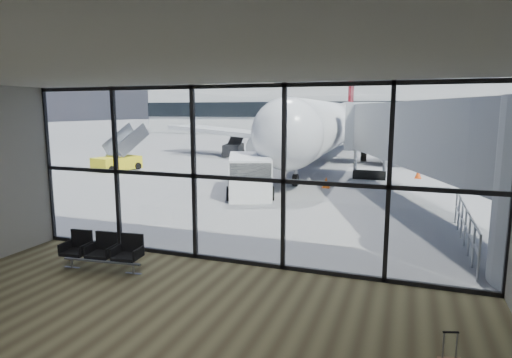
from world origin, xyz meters
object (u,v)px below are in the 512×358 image
Objects in this scene: service_van at (250,175)px; belt_loader at (234,149)px; seating_row at (104,249)px; mobile_stairs at (118,161)px; airliner at (332,125)px.

belt_loader is at bearing 93.13° from service_van.
service_van is at bearing 83.57° from seating_row.
service_van is 12.17m from mobile_stairs.
seating_row is 26.63m from belt_loader.
seating_row is at bearing -112.43° from service_van.
mobile_stairs is (-3.72, -10.69, -0.02)m from belt_loader.
airliner is (0.96, 26.20, 2.21)m from seating_row.
airliner is 16.37m from service_van.
service_van reaches higher than seating_row.
mobile_stairs is at bearing -121.32° from belt_loader.
mobile_stairs is (-11.05, 14.91, 0.07)m from seating_row.
airliner is at bearing -8.02° from belt_loader.
airliner is at bearing 58.09° from mobile_stairs.
mobile_stairs reaches higher than belt_loader.
belt_loader is at bearing 99.85° from seating_row.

